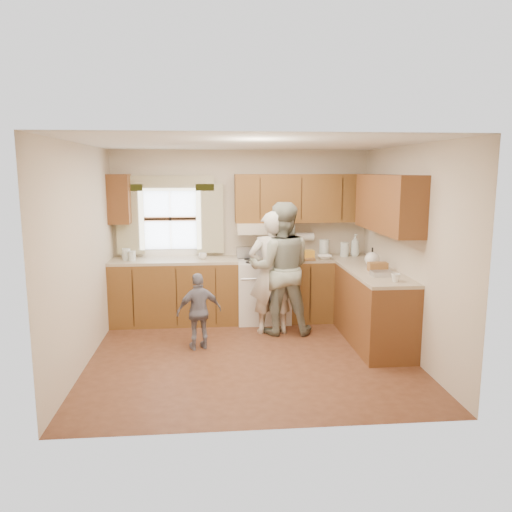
{
  "coord_description": "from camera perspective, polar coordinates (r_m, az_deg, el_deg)",
  "views": [
    {
      "loc": [
        -0.45,
        -5.7,
        2.2
      ],
      "look_at": [
        0.1,
        0.4,
        1.15
      ],
      "focal_mm": 35.0,
      "sensor_mm": 36.0,
      "label": 1
    }
  ],
  "objects": [
    {
      "name": "kitchen_fixtures",
      "position": [
        6.99,
        3.72,
        -1.52
      ],
      "size": [
        3.8,
        2.25,
        2.15
      ],
      "color": "#4E2D10",
      "rests_on": "ground"
    },
    {
      "name": "woman_left",
      "position": [
        6.73,
        1.77,
        -1.95
      ],
      "size": [
        0.62,
        0.41,
        1.67
      ],
      "primitive_type": "imported",
      "rotation": [
        0.0,
        0.0,
        3.15
      ],
      "color": "beige",
      "rests_on": "ground"
    },
    {
      "name": "woman_right",
      "position": [
        6.74,
        2.85,
        -1.44
      ],
      "size": [
        0.93,
        0.75,
        1.79
      ],
      "primitive_type": "imported",
      "rotation": [
        0.0,
        0.0,
        3.05
      ],
      "color": "#293F2B",
      "rests_on": "ground"
    },
    {
      "name": "stove",
      "position": [
        7.38,
        0.83,
        -3.86
      ],
      "size": [
        0.76,
        0.67,
        1.07
      ],
      "color": "silver",
      "rests_on": "ground"
    },
    {
      "name": "room",
      "position": [
        5.79,
        -0.63,
        0.29
      ],
      "size": [
        3.8,
        3.8,
        3.8
      ],
      "color": "#4B2717",
      "rests_on": "ground"
    },
    {
      "name": "child",
      "position": [
        6.25,
        -6.51,
        -6.3
      ],
      "size": [
        0.61,
        0.38,
        0.96
      ],
      "primitive_type": "imported",
      "rotation": [
        0.0,
        0.0,
        3.41
      ],
      "color": "slate",
      "rests_on": "ground"
    }
  ]
}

